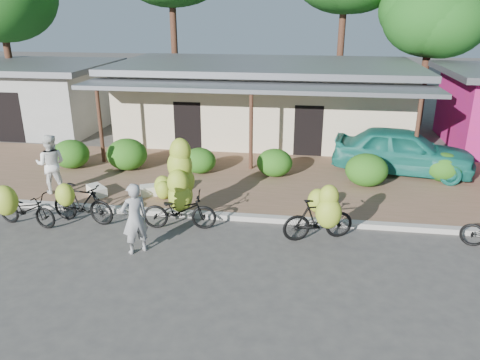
# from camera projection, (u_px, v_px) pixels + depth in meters

# --- Properties ---
(ground) EXTENTS (100.00, 100.00, 0.00)m
(ground) POSITION_uv_depth(u_px,v_px,m) (219.00, 254.00, 11.32)
(ground) COLOR #42403D
(ground) RESTS_ON ground
(sidewalk) EXTENTS (60.00, 6.00, 0.12)m
(sidewalk) POSITION_uv_depth(u_px,v_px,m) (247.00, 180.00, 15.94)
(sidewalk) COLOR #895F4A
(sidewalk) RESTS_ON ground
(curb) EXTENTS (60.00, 0.25, 0.15)m
(curb) POSITION_uv_depth(u_px,v_px,m) (233.00, 217.00, 13.15)
(curb) COLOR #A8A399
(curb) RESTS_ON ground
(shop_main) EXTENTS (13.00, 8.50, 3.35)m
(shop_main) POSITION_uv_depth(u_px,v_px,m) (264.00, 100.00, 20.87)
(shop_main) COLOR beige
(shop_main) RESTS_ON ground
(shop_grey) EXTENTS (7.00, 6.00, 3.15)m
(shop_grey) POSITION_uv_depth(u_px,v_px,m) (37.00, 96.00, 22.46)
(shop_grey) COLOR #A09F9A
(shop_grey) RESTS_ON ground
(tree_near_right) EXTENTS (4.77, 4.61, 7.04)m
(tree_near_right) POSITION_uv_depth(u_px,v_px,m) (428.00, 15.00, 22.05)
(tree_near_right) COLOR #4B2B1E
(tree_near_right) RESTS_ON ground
(hedge_0) EXTENTS (1.33, 1.19, 1.03)m
(hedge_0) POSITION_uv_depth(u_px,v_px,m) (71.00, 154.00, 16.86)
(hedge_0) COLOR #226316
(hedge_0) RESTS_ON sidewalk
(hedge_1) EXTENTS (1.44, 1.30, 1.13)m
(hedge_1) POSITION_uv_depth(u_px,v_px,m) (127.00, 154.00, 16.66)
(hedge_1) COLOR #226316
(hedge_1) RESTS_ON sidewalk
(hedge_2) EXTENTS (1.15, 1.03, 0.90)m
(hedge_2) POSITION_uv_depth(u_px,v_px,m) (200.00, 161.00, 16.35)
(hedge_2) COLOR #226316
(hedge_2) RESTS_ON sidewalk
(hedge_3) EXTENTS (1.23, 1.11, 0.96)m
(hedge_3) POSITION_uv_depth(u_px,v_px,m) (275.00, 163.00, 16.04)
(hedge_3) COLOR #226316
(hedge_3) RESTS_ON sidewalk
(hedge_4) EXTENTS (1.37, 1.23, 1.07)m
(hedge_4) POSITION_uv_depth(u_px,v_px,m) (367.00, 170.00, 15.15)
(hedge_4) COLOR #226316
(hedge_4) RESTS_ON sidewalk
(hedge_5) EXTENTS (1.24, 1.12, 0.97)m
(hedge_5) POSITION_uv_depth(u_px,v_px,m) (443.00, 167.00, 15.59)
(hedge_5) COLOR #226316
(hedge_5) RESTS_ON sidewalk
(bike_far_left) EXTENTS (1.87, 1.36, 1.40)m
(bike_far_left) POSITION_uv_depth(u_px,v_px,m) (22.00, 208.00, 12.48)
(bike_far_left) COLOR black
(bike_far_left) RESTS_ON ground
(bike_left) EXTENTS (1.94, 1.26, 1.38)m
(bike_left) POSITION_uv_depth(u_px,v_px,m) (81.00, 203.00, 12.72)
(bike_left) COLOR black
(bike_left) RESTS_ON ground
(bike_center) EXTENTS (2.03, 1.28, 2.36)m
(bike_center) POSITION_uv_depth(u_px,v_px,m) (180.00, 194.00, 12.56)
(bike_center) COLOR black
(bike_center) RESTS_ON ground
(bike_right) EXTENTS (1.92, 1.43, 1.72)m
(bike_right) POSITION_uv_depth(u_px,v_px,m) (321.00, 217.00, 11.66)
(bike_right) COLOR black
(bike_right) RESTS_ON ground
(loose_banana_a) EXTENTS (0.54, 0.46, 0.68)m
(loose_banana_a) POSITION_uv_depth(u_px,v_px,m) (163.00, 186.00, 14.33)
(loose_banana_a) COLOR #B7CB32
(loose_banana_a) RESTS_ON sidewalk
(loose_banana_b) EXTENTS (0.47, 0.40, 0.58)m
(loose_banana_b) POSITION_uv_depth(u_px,v_px,m) (163.00, 190.00, 14.15)
(loose_banana_b) COLOR #B7CB32
(loose_banana_b) RESTS_ON sidewalk
(loose_banana_c) EXTENTS (0.57, 0.48, 0.71)m
(loose_banana_c) POSITION_uv_depth(u_px,v_px,m) (318.00, 201.00, 13.21)
(loose_banana_c) COLOR #B7CB32
(loose_banana_c) RESTS_ON sidewalk
(sack_near) EXTENTS (0.94, 0.72, 0.30)m
(sack_near) POSITION_uv_depth(u_px,v_px,m) (154.00, 190.00, 14.55)
(sack_near) COLOR silver
(sack_near) RESTS_ON sidewalk
(sack_far) EXTENTS (0.81, 0.79, 0.28)m
(sack_far) POSITION_uv_depth(u_px,v_px,m) (97.00, 190.00, 14.53)
(sack_far) COLOR silver
(sack_far) RESTS_ON sidewalk
(vendor) EXTENTS (0.77, 0.75, 1.78)m
(vendor) POSITION_uv_depth(u_px,v_px,m) (135.00, 219.00, 11.11)
(vendor) COLOR gray
(vendor) RESTS_ON ground
(bystander) EXTENTS (1.05, 0.91, 1.87)m
(bystander) POSITION_uv_depth(u_px,v_px,m) (51.00, 164.00, 14.46)
(bystander) COLOR white
(bystander) RESTS_ON sidewalk
(teal_van) EXTENTS (4.97, 2.63, 1.61)m
(teal_van) POSITION_uv_depth(u_px,v_px,m) (403.00, 151.00, 16.25)
(teal_van) COLOR #197365
(teal_van) RESTS_ON sidewalk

